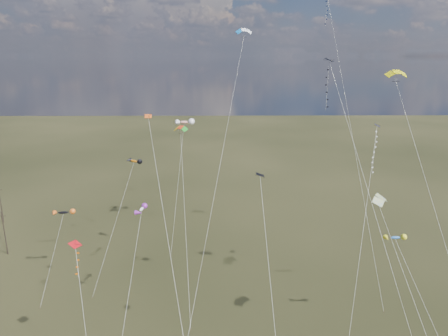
{
  "coord_description": "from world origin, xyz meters",
  "views": [
    {
      "loc": [
        -0.56,
        -33.99,
        33.57
      ],
      "look_at": [
        0.0,
        18.0,
        19.0
      ],
      "focal_mm": 32.0,
      "sensor_mm": 36.0,
      "label": 1
    }
  ],
  "objects_px": {
    "utility_pole_near": "(5,233)",
    "novelty_black_orange": "(63,213)",
    "utility_pole_far": "(1,204)",
    "parafoil_yellow": "(397,73)",
    "diamond_black_high": "(334,103)"
  },
  "relations": [
    {
      "from": "novelty_black_orange",
      "to": "utility_pole_far",
      "type": "bearing_deg",
      "value": 135.82
    },
    {
      "from": "diamond_black_high",
      "to": "parafoil_yellow",
      "type": "bearing_deg",
      "value": 25.0
    },
    {
      "from": "utility_pole_far",
      "to": "utility_pole_near",
      "type": "bearing_deg",
      "value": -60.26
    },
    {
      "from": "utility_pole_near",
      "to": "parafoil_yellow",
      "type": "distance_m",
      "value": 66.49
    },
    {
      "from": "diamond_black_high",
      "to": "novelty_black_orange",
      "type": "xyz_separation_m",
      "value": [
        -36.54,
        13.34,
        -18.21
      ]
    },
    {
      "from": "utility_pole_far",
      "to": "parafoil_yellow",
      "type": "distance_m",
      "value": 77.9
    },
    {
      "from": "utility_pole_near",
      "to": "novelty_black_orange",
      "type": "distance_m",
      "value": 16.33
    },
    {
      "from": "utility_pole_near",
      "to": "diamond_black_high",
      "type": "bearing_deg",
      "value": -21.97
    },
    {
      "from": "diamond_black_high",
      "to": "parafoil_yellow",
      "type": "distance_m",
      "value": 9.66
    },
    {
      "from": "utility_pole_near",
      "to": "diamond_black_high",
      "type": "xyz_separation_m",
      "value": [
        49.94,
        -20.14,
        24.61
      ]
    },
    {
      "from": "parafoil_yellow",
      "to": "novelty_black_orange",
      "type": "xyz_separation_m",
      "value": [
        -44.88,
        9.45,
        -21.16
      ]
    },
    {
      "from": "diamond_black_high",
      "to": "utility_pole_far",
      "type": "bearing_deg",
      "value": 149.49
    },
    {
      "from": "utility_pole_near",
      "to": "utility_pole_far",
      "type": "relative_size",
      "value": 1.0
    },
    {
      "from": "novelty_black_orange",
      "to": "parafoil_yellow",
      "type": "bearing_deg",
      "value": -11.9
    },
    {
      "from": "utility_pole_near",
      "to": "novelty_black_orange",
      "type": "relative_size",
      "value": 0.73
    }
  ]
}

